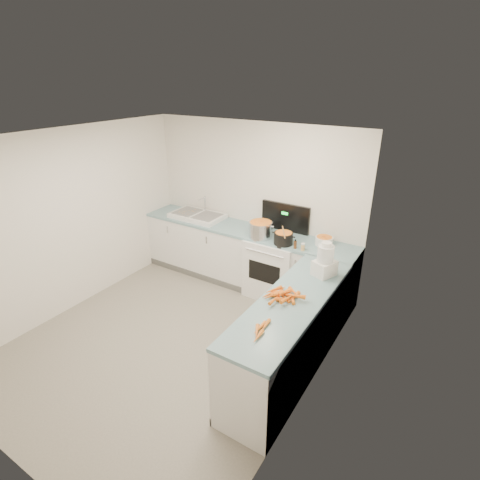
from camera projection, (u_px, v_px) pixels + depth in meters
The scene contains 19 objects.
floor at pixel (175, 340), 4.78m from camera, with size 3.50×4.00×0.00m, color gray, non-canonical shape.
ceiling at pixel (157, 140), 3.76m from camera, with size 3.50×4.00×0.00m, color silver, non-canonical shape.
wall_back at pixel (254, 204), 5.82m from camera, with size 3.50×2.50×0.00m, color silver, non-canonical shape.
wall_left at pixel (71, 222), 5.11m from camera, with size 4.00×2.50×0.00m, color silver, non-canonical shape.
wall_right at pixel (311, 296), 3.42m from camera, with size 4.00×2.50×0.00m, color silver, non-canonical shape.
counter_back at pixel (244, 256), 5.90m from camera, with size 3.50×0.62×0.94m.
counter_right at pixel (290, 336), 4.12m from camera, with size 0.62×2.20×0.94m.
stove at pixel (275, 265), 5.62m from camera, with size 0.76×0.65×1.36m.
sink at pixel (197, 216), 6.13m from camera, with size 0.86×0.52×0.31m.
steel_pot at pixel (261, 230), 5.38m from camera, with size 0.34×0.34×0.25m, color silver.
black_pot at pixel (283, 239), 5.18m from camera, with size 0.26×0.26×0.19m, color black.
wooden_spoon at pixel (284, 232), 5.13m from camera, with size 0.02×0.02×0.42m, color #AD7A47.
mixing_bowl at pixel (324, 241), 5.17m from camera, with size 0.24×0.24×0.11m, color white.
extract_bottle at pixel (295, 245), 5.05m from camera, with size 0.04×0.04×0.11m, color #593319.
spice_jar at pixel (303, 247), 4.99m from camera, with size 0.05×0.05×0.09m, color #E5B266.
food_processor at pixel (325, 261), 4.33m from camera, with size 0.28×0.31×0.42m.
carrot_pile at pixel (283, 295), 3.94m from camera, with size 0.43×0.42×0.08m.
peeled_carrots at pixel (260, 330), 3.43m from camera, with size 0.13×0.36×0.04m.
peelings at pixel (188, 212), 6.19m from camera, with size 0.21×0.28×0.01m.
Camera 1 is at (2.74, -2.82, 3.11)m, focal length 28.00 mm.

